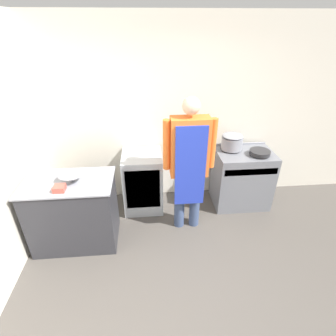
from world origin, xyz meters
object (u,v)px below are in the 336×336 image
(fridge_unit, at_px, (143,181))
(stock_pot, at_px, (232,141))
(mixing_bowl, at_px, (72,178))
(person_cook, at_px, (189,160))
(plastic_tub, at_px, (59,188))
(saute_pan, at_px, (260,152))
(stove, at_px, (241,178))

(fridge_unit, bearing_deg, stock_pot, 3.27)
(fridge_unit, distance_m, mixing_bowl, 1.17)
(fridge_unit, relative_size, person_cook, 0.49)
(plastic_tub, height_order, saute_pan, plastic_tub)
(fridge_unit, height_order, saute_pan, saute_pan)
(person_cook, height_order, saute_pan, person_cook)
(person_cook, xyz_separation_m, plastic_tub, (-1.50, -0.35, -0.11))
(person_cook, relative_size, plastic_tub, 14.65)
(mixing_bowl, height_order, saute_pan, mixing_bowl)
(stove, relative_size, mixing_bowl, 3.09)
(stove, height_order, person_cook, person_cook)
(fridge_unit, xyz_separation_m, person_cook, (0.60, -0.51, 0.61))
(person_cook, distance_m, mixing_bowl, 1.42)
(plastic_tub, bearing_deg, stove, 18.91)
(saute_pan, bearing_deg, person_cook, -161.12)
(plastic_tub, relative_size, saute_pan, 0.43)
(mixing_bowl, height_order, stock_pot, stock_pot)
(stock_pot, bearing_deg, fridge_unit, -176.73)
(saute_pan, bearing_deg, plastic_tub, -164.37)
(person_cook, relative_size, mixing_bowl, 6.29)
(mixing_bowl, distance_m, stock_pot, 2.27)
(mixing_bowl, bearing_deg, stove, 15.30)
(stove, height_order, mixing_bowl, mixing_bowl)
(person_cook, distance_m, plastic_tub, 1.55)
(plastic_tub, xyz_separation_m, stock_pot, (2.24, 0.94, 0.07))
(person_cook, bearing_deg, fridge_unit, 139.79)
(fridge_unit, height_order, plastic_tub, plastic_tub)
(person_cook, distance_m, saute_pan, 1.15)
(stove, bearing_deg, mixing_bowl, -164.70)
(stove, distance_m, mixing_bowl, 2.47)
(stove, bearing_deg, saute_pan, -32.42)
(saute_pan, bearing_deg, stove, 147.58)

